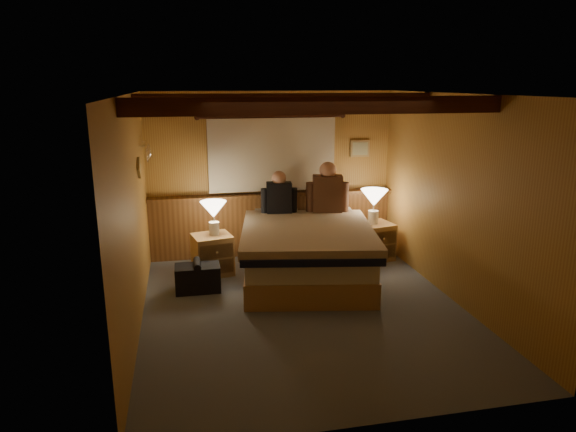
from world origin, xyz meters
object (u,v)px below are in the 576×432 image
object	(u,v)px
nightstand_right	(374,241)
person_left	(279,196)
person_right	(327,191)
lamp_right	(374,200)
lamp_left	(214,211)
nightstand_left	(213,255)
bed	(307,251)
duffel_bag	(198,277)

from	to	relation	value
nightstand_right	person_left	distance (m)	1.56
nightstand_right	person_right	world-z (taller)	person_right
lamp_right	person_right	distance (m)	0.68
person_right	lamp_left	bearing A→B (deg)	-160.03
lamp_left	lamp_right	size ratio (longest dim) A/B	0.90
person_right	lamp_right	bearing A→B (deg)	-0.16
nightstand_left	bed	bearing A→B (deg)	-31.41
person_left	duffel_bag	world-z (taller)	person_left
lamp_right	bed	bearing A→B (deg)	-153.69
nightstand_left	lamp_left	size ratio (longest dim) A/B	1.26
bed	nightstand_right	size ratio (longest dim) A/B	4.15
nightstand_right	person_left	xyz separation A→B (m)	(-1.38, 0.21, 0.70)
nightstand_left	duffel_bag	xyz separation A→B (m)	(-0.22, -0.55, -0.10)
nightstand_left	person_right	distance (m)	1.85
nightstand_right	person_right	distance (m)	1.03
lamp_right	nightstand_right	bearing A→B (deg)	3.16
nightstand_left	lamp_right	distance (m)	2.40
nightstand_right	duffel_bag	size ratio (longest dim) A/B	1.04
lamp_left	nightstand_left	bearing A→B (deg)	-140.61
nightstand_right	lamp_left	world-z (taller)	lamp_left
bed	person_left	size ratio (longest dim) A/B	3.78
lamp_left	lamp_right	xyz separation A→B (m)	(2.28, 0.10, 0.03)
lamp_right	person_left	distance (m)	1.36
lamp_left	person_right	distance (m)	1.66
person_left	duffel_bag	xyz separation A→B (m)	(-1.20, -0.89, -0.79)
person_right	nightstand_right	bearing A→B (deg)	0.58
bed	person_left	world-z (taller)	person_left
lamp_right	person_right	xyz separation A→B (m)	(-0.65, 0.14, 0.13)
person_left	nightstand_left	bearing A→B (deg)	-154.50
nightstand_left	lamp_right	bearing A→B (deg)	-8.82
nightstand_right	person_left	bearing A→B (deg)	159.32
lamp_right	lamp_left	bearing A→B (deg)	-177.51
bed	person_right	bearing A→B (deg)	66.04
bed	lamp_left	world-z (taller)	lamp_left
bed	nightstand_right	world-z (taller)	bed
nightstand_right	bed	bearing A→B (deg)	-166.30
nightstand_left	lamp_left	xyz separation A→B (m)	(0.04, 0.03, 0.59)
bed	lamp_left	distance (m)	1.34
bed	nightstand_right	distance (m)	1.28
nightstand_right	person_right	size ratio (longest dim) A/B	0.77
nightstand_left	duffel_bag	bearing A→B (deg)	-123.80
nightstand_left	lamp_right	world-z (taller)	lamp_right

